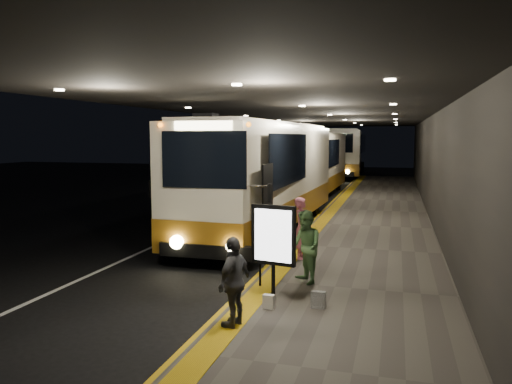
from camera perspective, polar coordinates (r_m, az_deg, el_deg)
The scene contains 18 objects.
ground at distance 15.62m, azimuth -5.84°, elevation -6.67°, with size 90.00×90.00×0.00m, color black.
lane_line_white at distance 20.83m, azimuth -5.37°, elevation -3.37°, with size 0.12×50.00×0.01m, color silver.
kerb_stripe_yellow at distance 19.73m, azimuth 5.97°, elevation -3.92°, with size 0.18×50.00×0.01m, color gold.
sidewalk at distance 19.46m, azimuth 12.96°, elevation -3.99°, with size 4.50×50.00×0.15m, color #514C44.
tactile_strip at distance 19.63m, azimuth 7.41°, elevation -3.55°, with size 0.50×50.00×0.01m, color gold.
terminal_wall at distance 19.19m, azimuth 19.92°, elevation 4.44°, with size 0.10×50.00×6.00m, color black.
support_columns at distance 19.54m, azimuth -5.68°, elevation 2.47°, with size 0.80×24.80×4.40m.
canopy at distance 19.43m, azimuth 6.56°, elevation 9.52°, with size 9.00×50.00×0.40m, color black.
coach_main at distance 18.59m, azimuth 1.11°, elevation 1.30°, with size 3.07×12.63×3.91m.
coach_second at distance 29.76m, azimuth 6.56°, elevation 2.89°, with size 2.60×11.61×3.64m.
coach_third at distance 45.94m, azimuth 10.21°, elevation 4.27°, with size 3.40×13.00×4.05m.
passenger_boarding at distance 13.84m, azimuth 5.23°, elevation -4.12°, with size 0.62×0.41×1.70m, color #C25A74.
passenger_waiting_green at distance 11.52m, azimuth 5.69°, elevation -6.29°, with size 0.82×0.51×1.69m, color #476E3D.
passenger_waiting_grey at distance 8.95m, azimuth -2.50°, elevation -10.20°, with size 0.95×0.49×1.62m, color #47474C.
bag_polka at distance 10.09m, azimuth 7.12°, elevation -12.13°, with size 0.28×0.12×0.34m, color black.
bag_plain at distance 10.01m, azimuth 1.47°, elevation -12.41°, with size 0.22×0.13×0.28m, color silver.
info_sign at distance 10.08m, azimuth 2.00°, elevation -5.15°, with size 0.94×0.28×1.99m.
stanchion_post at distance 11.29m, azimuth 0.48°, elevation -7.83°, with size 0.05×0.05×1.19m, color black.
Camera 1 is at (5.64, -14.14, 3.50)m, focal length 35.00 mm.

